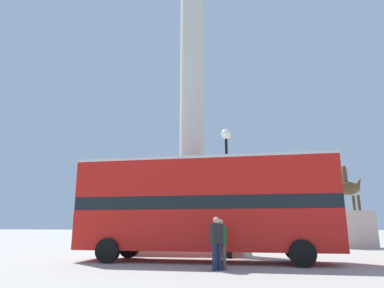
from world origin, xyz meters
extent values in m
plane|color=#ADA89E|center=(0.00, 0.00, 0.00)|extent=(200.00, 200.00, 0.00)
cube|color=beige|center=(0.00, 0.00, 0.45)|extent=(5.80, 5.80, 0.90)
cube|color=beige|center=(0.00, 0.00, 1.35)|extent=(4.18, 4.18, 0.90)
cylinder|color=beige|center=(0.00, 0.00, 11.78)|extent=(1.53, 1.53, 19.97)
cube|color=red|center=(1.24, -5.18, 1.33)|extent=(11.17, 3.07, 1.65)
cube|color=black|center=(1.24, -5.18, 2.43)|extent=(11.16, 3.02, 0.55)
cube|color=red|center=(1.24, -5.18, 3.48)|extent=(11.17, 3.07, 1.55)
cube|color=silver|center=(1.24, -5.18, 4.32)|extent=(11.17, 3.07, 0.12)
cylinder|color=black|center=(5.16, -4.17, 0.50)|extent=(1.02, 0.36, 1.00)
cylinder|color=black|center=(5.03, -6.63, 0.50)|extent=(1.02, 0.36, 1.00)
cylinder|color=black|center=(-2.56, -3.74, 0.50)|extent=(1.02, 0.36, 1.00)
cylinder|color=black|center=(-2.69, -6.19, 0.50)|extent=(1.02, 0.36, 1.00)
cube|color=beige|center=(10.44, 5.52, 1.25)|extent=(3.34, 2.88, 2.50)
ellipsoid|color=brown|center=(10.44, 5.52, 4.11)|extent=(2.48, 1.72, 0.97)
cone|color=brown|center=(11.46, 5.91, 4.54)|extent=(1.06, 0.83, 1.02)
cylinder|color=brown|center=(10.44, 5.52, 5.04)|extent=(0.36, 0.36, 0.90)
sphere|color=brown|center=(10.44, 5.52, 5.63)|extent=(0.28, 0.28, 0.28)
cylinder|color=brown|center=(11.03, 6.03, 3.06)|extent=(0.20, 0.20, 1.12)
cylinder|color=brown|center=(11.22, 5.53, 3.06)|extent=(0.20, 0.20, 1.12)
cylinder|color=brown|center=(9.66, 5.51, 3.06)|extent=(0.20, 0.20, 1.12)
cylinder|color=brown|center=(9.85, 5.01, 3.06)|extent=(0.20, 0.20, 1.12)
cylinder|color=black|center=(2.20, -3.40, 0.20)|extent=(0.31, 0.31, 0.40)
cylinder|color=black|center=(2.20, -3.40, 2.89)|extent=(0.14, 0.14, 5.79)
sphere|color=white|center=(2.20, -3.40, 6.04)|extent=(0.51, 0.51, 0.51)
cylinder|color=#4C473D|center=(1.93, -7.71, 0.42)|extent=(0.14, 0.14, 0.84)
cylinder|color=#4C473D|center=(2.17, -7.75, 0.42)|extent=(0.14, 0.14, 0.84)
cube|color=#1E4C28|center=(2.05, -7.73, 1.17)|extent=(0.47, 0.25, 0.66)
sphere|color=tan|center=(2.05, -7.73, 1.61)|extent=(0.23, 0.23, 0.23)
cylinder|color=#192347|center=(1.83, -8.04, 0.44)|extent=(0.14, 0.14, 0.87)
cylinder|color=#192347|center=(2.01, -7.86, 0.44)|extent=(0.14, 0.14, 0.87)
cube|color=black|center=(1.92, -7.95, 1.22)|extent=(0.47, 0.47, 0.69)
sphere|color=tan|center=(1.92, -7.95, 1.68)|extent=(0.24, 0.24, 0.24)
camera|label=1|loc=(2.70, -20.34, 1.52)|focal=32.00mm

